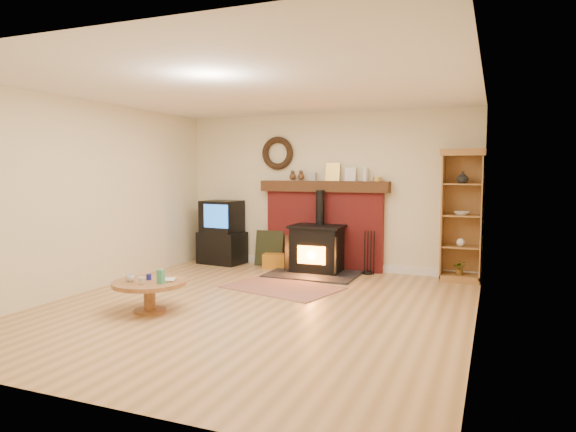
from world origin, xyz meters
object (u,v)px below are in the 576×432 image
at_px(tv_unit, 222,234).
at_px(curio_cabinet, 462,215).
at_px(wood_stove, 317,250).
at_px(coffee_table, 149,287).

relative_size(tv_unit, curio_cabinet, 0.57).
distance_m(wood_stove, coffee_table, 3.09).
height_order(wood_stove, curio_cabinet, curio_cabinet).
xyz_separation_m(wood_stove, tv_unit, (-1.84, 0.19, 0.16)).
bearing_deg(coffee_table, curio_cabinet, 44.20).
xyz_separation_m(wood_stove, curio_cabinet, (2.19, 0.28, 0.61)).
bearing_deg(tv_unit, curio_cabinet, 1.23).
xyz_separation_m(wood_stove, coffee_table, (-1.08, -2.90, -0.08)).
bearing_deg(coffee_table, tv_unit, 103.94).
height_order(tv_unit, curio_cabinet, curio_cabinet).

